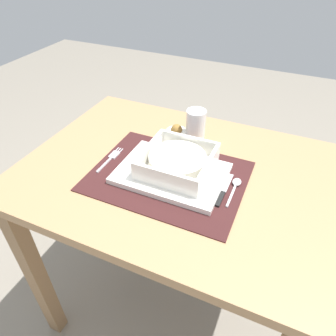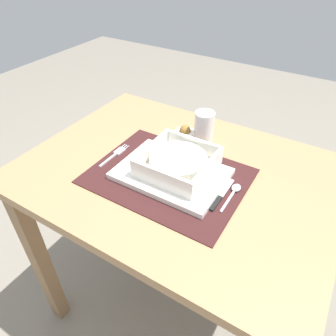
{
  "view_description": "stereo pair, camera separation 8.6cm",
  "coord_description": "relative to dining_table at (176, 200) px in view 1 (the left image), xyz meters",
  "views": [
    {
      "loc": [
        0.27,
        -0.66,
        1.33
      ],
      "look_at": [
        -0.01,
        -0.04,
        0.79
      ],
      "focal_mm": 33.28,
      "sensor_mm": 36.0,
      "label": 1
    },
    {
      "loc": [
        0.34,
        -0.62,
        1.33
      ],
      "look_at": [
        -0.01,
        -0.04,
        0.79
      ],
      "focal_mm": 33.28,
      "sensor_mm": 36.0,
      "label": 2
    }
  ],
  "objects": [
    {
      "name": "ground_plane",
      "position": [
        0.0,
        0.0,
        -0.63
      ],
      "size": [
        6.0,
        6.0,
        0.0
      ],
      "primitive_type": "plane",
      "color": "gray"
    },
    {
      "name": "dining_table",
      "position": [
        0.0,
        0.0,
        0.0
      ],
      "size": [
        0.9,
        0.67,
        0.76
      ],
      "color": "#A37A51",
      "rests_on": "ground"
    },
    {
      "name": "placemat",
      "position": [
        -0.01,
        -0.04,
        0.13
      ],
      "size": [
        0.43,
        0.33,
        0.0
      ],
      "primitive_type": "cube",
      "color": "#381919",
      "rests_on": "dining_table"
    },
    {
      "name": "serving_plate",
      "position": [
        0.0,
        -0.04,
        0.14
      ],
      "size": [
        0.3,
        0.21,
        0.02
      ],
      "primitive_type": "cube",
      "color": "white",
      "rests_on": "placemat"
    },
    {
      "name": "porridge_bowl",
      "position": [
        0.01,
        -0.02,
        0.17
      ],
      "size": [
        0.19,
        0.19,
        0.06
      ],
      "color": "white",
      "rests_on": "serving_plate"
    },
    {
      "name": "fork",
      "position": [
        -0.2,
        -0.04,
        0.13
      ],
      "size": [
        0.02,
        0.13,
        0.0
      ],
      "rotation": [
        0.0,
        0.0,
        -0.02
      ],
      "color": "silver",
      "rests_on": "placemat"
    },
    {
      "name": "spoon",
      "position": [
        0.18,
        -0.01,
        0.13
      ],
      "size": [
        0.02,
        0.12,
        0.01
      ],
      "rotation": [
        0.0,
        0.0,
        -0.0
      ],
      "color": "silver",
      "rests_on": "placemat"
    },
    {
      "name": "butter_knife",
      "position": [
        0.15,
        -0.04,
        0.13
      ],
      "size": [
        0.01,
        0.14,
        0.01
      ],
      "rotation": [
        0.0,
        0.0,
        0.04
      ],
      "color": "black",
      "rests_on": "placemat"
    },
    {
      "name": "drinking_glass",
      "position": [
        -0.01,
        0.19,
        0.17
      ],
      "size": [
        0.06,
        0.06,
        0.1
      ],
      "color": "white",
      "rests_on": "dining_table"
    },
    {
      "name": "condiment_saucer",
      "position": [
        -0.08,
        0.18,
        0.13
      ],
      "size": [
        0.07,
        0.07,
        0.04
      ],
      "color": "white",
      "rests_on": "dining_table"
    }
  ]
}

